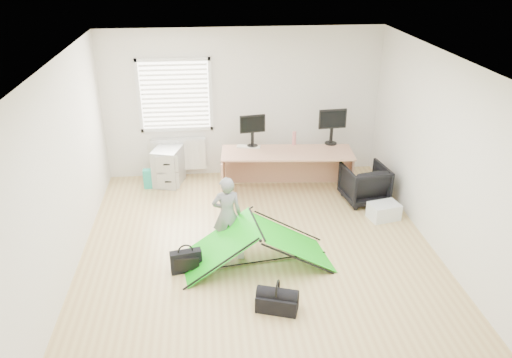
{
  "coord_description": "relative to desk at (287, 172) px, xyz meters",
  "views": [
    {
      "loc": [
        -0.65,
        -5.96,
        3.98
      ],
      "look_at": [
        0.0,
        0.4,
        0.95
      ],
      "focal_mm": 35.0,
      "sensor_mm": 36.0,
      "label": 1
    }
  ],
  "objects": [
    {
      "name": "laptop_bag",
      "position": [
        -1.69,
        -2.19,
        -0.23
      ],
      "size": [
        0.43,
        0.2,
        0.31
      ],
      "primitive_type": "cube",
      "rotation": [
        0.0,
        0.0,
        0.19
      ],
      "color": "black",
      "rests_on": "ground"
    },
    {
      "name": "ground",
      "position": [
        -0.68,
        -1.82,
        -0.38
      ],
      "size": [
        5.5,
        5.5,
        0.0
      ],
      "primitive_type": "plane",
      "color": "tan",
      "rests_on": "ground"
    },
    {
      "name": "keyboard",
      "position": [
        -0.63,
        0.29,
        0.39
      ],
      "size": [
        0.43,
        0.22,
        0.02
      ],
      "primitive_type": "cube",
      "rotation": [
        0.0,
        0.0,
        -0.21
      ],
      "color": "beige",
      "rests_on": "desk"
    },
    {
      "name": "filing_cabinet",
      "position": [
        -2.06,
        0.56,
        -0.04
      ],
      "size": [
        0.59,
        0.69,
        0.68
      ],
      "primitive_type": "cube",
      "rotation": [
        0.0,
        0.0,
        -0.29
      ],
      "color": "#A6AAAB",
      "rests_on": "ground"
    },
    {
      "name": "radiator",
      "position": [
        -1.88,
        0.85,
        0.07
      ],
      "size": [
        1.0,
        0.12,
        0.6
      ],
      "primitive_type": "cube",
      "color": "silver",
      "rests_on": "back_wall"
    },
    {
      "name": "monitor_left",
      "position": [
        -0.57,
        0.31,
        0.59
      ],
      "size": [
        0.45,
        0.16,
        0.42
      ],
      "primitive_type": "cube",
      "rotation": [
        0.0,
        0.0,
        0.15
      ],
      "color": "black",
      "rests_on": "desk"
    },
    {
      "name": "duffel_bag",
      "position": [
        -0.6,
        -3.09,
        -0.27
      ],
      "size": [
        0.55,
        0.39,
        0.21
      ],
      "primitive_type": "cube",
      "rotation": [
        0.0,
        0.0,
        -0.32
      ],
      "color": "black",
      "rests_on": "ground"
    },
    {
      "name": "storage_crate",
      "position": [
        1.4,
        -1.08,
        -0.25
      ],
      "size": [
        0.52,
        0.41,
        0.26
      ],
      "primitive_type": "cube",
      "rotation": [
        0.0,
        0.0,
        0.21
      ],
      "color": "silver",
      "rests_on": "ground"
    },
    {
      "name": "person",
      "position": [
        -1.12,
        -1.71,
        0.19
      ],
      "size": [
        0.43,
        0.3,
        1.13
      ],
      "primitive_type": "imported",
      "rotation": [
        0.0,
        0.0,
        3.21
      ],
      "color": "slate",
      "rests_on": "ground"
    },
    {
      "name": "desk",
      "position": [
        0.0,
        0.0,
        0.0
      ],
      "size": [
        2.28,
        0.9,
        0.76
      ],
      "primitive_type": "cube",
      "rotation": [
        0.0,
        0.0,
        -0.08
      ],
      "color": "tan",
      "rests_on": "ground"
    },
    {
      "name": "back_wall",
      "position": [
        -0.68,
        0.93,
        0.97
      ],
      "size": [
        5.0,
        0.02,
        2.7
      ],
      "primitive_type": "cube",
      "color": "silver",
      "rests_on": "ground"
    },
    {
      "name": "tote_bag",
      "position": [
        -2.36,
        0.42,
        -0.21
      ],
      "size": [
        0.29,
        0.13,
        0.35
      ],
      "primitive_type": "cube",
      "rotation": [
        0.0,
        0.0,
        0.02
      ],
      "color": "teal",
      "rests_on": "ground"
    },
    {
      "name": "office_chair",
      "position": [
        1.25,
        -0.46,
        -0.06
      ],
      "size": [
        0.78,
        0.79,
        0.64
      ],
      "primitive_type": "imported",
      "rotation": [
        0.0,
        0.0,
        3.28
      ],
      "color": "black",
      "rests_on": "ground"
    },
    {
      "name": "white_box",
      "position": [
        -0.95,
        -1.94,
        -0.34
      ],
      "size": [
        0.09,
        0.09,
        0.09
      ],
      "primitive_type": "cube",
      "rotation": [
        0.0,
        0.0,
        -0.03
      ],
      "color": "silver",
      "rests_on": "ground"
    },
    {
      "name": "monitor_right",
      "position": [
        0.83,
        0.3,
        0.61
      ],
      "size": [
        0.5,
        0.14,
        0.47
      ],
      "primitive_type": "cube",
      "rotation": [
        0.0,
        0.0,
        0.08
      ],
      "color": "black",
      "rests_on": "desk"
    },
    {
      "name": "kite",
      "position": [
        -0.74,
        -2.1,
        -0.07
      ],
      "size": [
        2.1,
        1.14,
        0.62
      ],
      "primitive_type": null,
      "rotation": [
        0.0,
        0.0,
        0.14
      ],
      "color": "#13C313",
      "rests_on": "ground"
    },
    {
      "name": "thermos",
      "position": [
        0.17,
        0.32,
        0.5
      ],
      "size": [
        0.08,
        0.08,
        0.24
      ],
      "primitive_type": "cylinder",
      "rotation": [
        0.0,
        0.0,
        -0.13
      ],
      "color": "#B26465",
      "rests_on": "desk"
    },
    {
      "name": "window",
      "position": [
        -1.88,
        0.89,
        1.17
      ],
      "size": [
        1.2,
        0.06,
        1.2
      ],
      "primitive_type": "cube",
      "color": "silver",
      "rests_on": "back_wall"
    }
  ]
}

